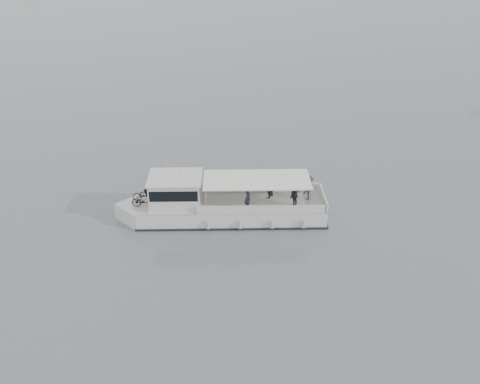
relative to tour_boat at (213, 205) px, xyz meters
name	(u,v)px	position (x,y,z in m)	size (l,w,h in m)	color
ground	(264,246)	(1.70, -3.78, -0.84)	(1400.00, 1400.00, 0.00)	#576266
tour_boat	(213,205)	(0.00, 0.00, 0.00)	(12.09, 6.20, 5.13)	white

